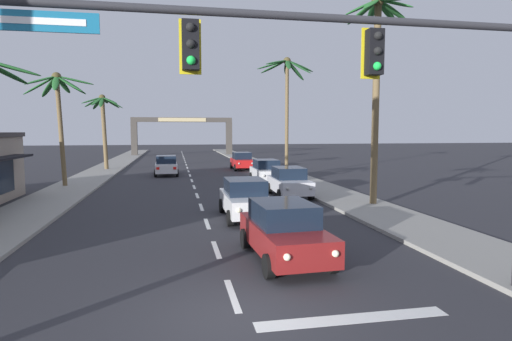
{
  "coord_description": "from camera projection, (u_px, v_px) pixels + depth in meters",
  "views": [
    {
      "loc": [
        -1.24,
        -8.23,
        3.75
      ],
      "look_at": [
        1.89,
        8.0,
        2.2
      ],
      "focal_mm": 29.67,
      "sensor_mm": 36.0,
      "label": 1
    }
  ],
  "objects": [
    {
      "name": "sedan_oncoming_far",
      "position": [
        166.0,
        165.0,
        35.78
      ],
      "size": [
        2.02,
        4.48,
        1.68
      ],
      "color": "silver",
      "rests_on": "ground"
    },
    {
      "name": "sedan_lead_at_stop_bar",
      "position": [
        284.0,
        231.0,
        12.31
      ],
      "size": [
        2.11,
        4.51,
        1.68
      ],
      "color": "maroon",
      "rests_on": "ground"
    },
    {
      "name": "sedan_parked_nearest_kerb",
      "position": [
        289.0,
        182.0,
        24.19
      ],
      "size": [
        2.03,
        4.48,
        1.68
      ],
      "color": "silver",
      "rests_on": "ground"
    },
    {
      "name": "sedan_parked_mid_kerb",
      "position": [
        242.0,
        161.0,
        41.17
      ],
      "size": [
        1.95,
        4.45,
        1.68
      ],
      "color": "red",
      "rests_on": "ground"
    },
    {
      "name": "sidewalk_left",
      "position": [
        70.0,
        189.0,
        26.7
      ],
      "size": [
        3.2,
        110.0,
        0.14
      ],
      "primitive_type": "cube",
      "color": "gray",
      "rests_on": "ground"
    },
    {
      "name": "palm_right_third",
      "position": [
        287.0,
        85.0,
        34.22
      ],
      "size": [
        4.93,
        4.81,
        9.68
      ],
      "color": "brown",
      "rests_on": "ground"
    },
    {
      "name": "ground_plane",
      "position": [
        239.0,
        315.0,
        8.63
      ],
      "size": [
        220.0,
        220.0,
        0.0
      ],
      "primitive_type": "plane",
      "color": "#2D2D33"
    },
    {
      "name": "sidewalk_right",
      "position": [
        306.0,
        184.0,
        29.64
      ],
      "size": [
        3.2,
        110.0,
        0.14
      ],
      "primitive_type": "cube",
      "color": "gray",
      "rests_on": "ground"
    },
    {
      "name": "sedan_parked_far_kerb",
      "position": [
        266.0,
        171.0,
        30.64
      ],
      "size": [
        1.98,
        4.46,
        1.68
      ],
      "color": "silver",
      "rests_on": "ground"
    },
    {
      "name": "palm_left_farthest",
      "position": [
        103.0,
        116.0,
        39.85
      ],
      "size": [
        3.73,
        3.95,
        7.18
      ],
      "color": "brown",
      "rests_on": "ground"
    },
    {
      "name": "sedan_third_in_queue",
      "position": [
        245.0,
        198.0,
        18.22
      ],
      "size": [
        1.95,
        4.45,
        1.68
      ],
      "color": "silver",
      "rests_on": "ground"
    },
    {
      "name": "palm_left_third",
      "position": [
        59.0,
        99.0,
        27.45
      ],
      "size": [
        4.3,
        4.3,
        7.54
      ],
      "color": "brown",
      "rests_on": "ground"
    },
    {
      "name": "town_gateway_arch",
      "position": [
        182.0,
        130.0,
        64.76
      ],
      "size": [
        15.25,
        0.9,
        5.81
      ],
      "color": "#423D38",
      "rests_on": "ground"
    },
    {
      "name": "lane_markings",
      "position": [
        200.0,
        185.0,
        29.16
      ],
      "size": [
        4.28,
        89.72,
        0.01
      ],
      "color": "silver",
      "rests_on": "ground"
    },
    {
      "name": "palm_right_second",
      "position": [
        377.0,
        58.0,
        20.49
      ],
      "size": [
        3.48,
        3.73,
        10.27
      ],
      "color": "brown",
      "rests_on": "ground"
    },
    {
      "name": "traffic_signal_mast",
      "position": [
        374.0,
        78.0,
        8.73
      ],
      "size": [
        11.46,
        0.41,
        6.68
      ],
      "color": "#2D2D33",
      "rests_on": "ground"
    }
  ]
}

